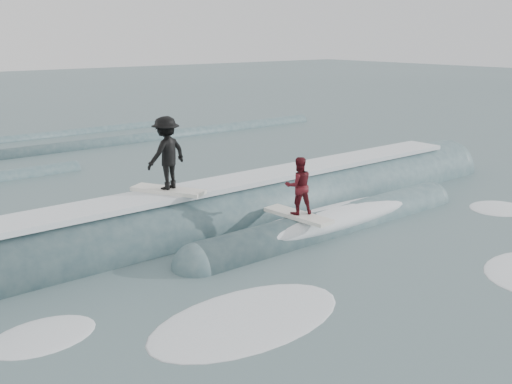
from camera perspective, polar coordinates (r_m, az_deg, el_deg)
ground at (r=13.29m, az=10.08°, el=-7.95°), size 160.00×160.00×0.00m
breaking_wave at (r=16.44m, az=-0.73°, el=-2.92°), size 23.00×3.96×2.36m
surfer_black at (r=14.84m, az=-8.93°, el=3.64°), size 1.46×2.01×1.99m
surfer_red at (r=14.81m, az=4.27°, el=0.20°), size 0.90×2.05×1.61m
whitewater at (r=13.62m, az=19.55°, el=-8.06°), size 15.61×7.49×0.10m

